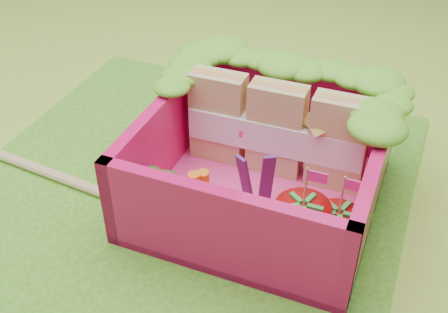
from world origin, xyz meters
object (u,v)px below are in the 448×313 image
at_px(broccoli, 166,183).
at_px(strawberry_left, 301,226).
at_px(strawberry_right, 336,230).
at_px(chopsticks, 31,166).
at_px(bento_box, 262,162).
at_px(sandwich_stack, 277,130).

height_order(broccoli, strawberry_left, strawberry_left).
relative_size(broccoli, strawberry_right, 0.70).
height_order(broccoli, chopsticks, broccoli).
height_order(bento_box, strawberry_left, strawberry_left).
distance_m(bento_box, broccoli, 0.55).
xyz_separation_m(sandwich_stack, strawberry_right, (0.49, -0.52, -0.16)).
xyz_separation_m(sandwich_stack, chopsticks, (-1.44, -0.53, -0.31)).
height_order(bento_box, chopsticks, bento_box).
xyz_separation_m(strawberry_left, chopsticks, (-1.77, 0.06, -0.17)).
bearing_deg(strawberry_right, chopsticks, -179.96).
bearing_deg(bento_box, chopsticks, -169.15).
relative_size(strawberry_left, strawberry_right, 1.10).
relative_size(bento_box, strawberry_right, 2.71).
height_order(sandwich_stack, strawberry_right, sandwich_stack).
bearing_deg(bento_box, strawberry_left, -45.68).
height_order(bento_box, strawberry_right, bento_box).
bearing_deg(bento_box, strawberry_right, -28.76).
xyz_separation_m(broccoli, strawberry_right, (0.95, 0.05, -0.06)).
xyz_separation_m(bento_box, strawberry_left, (0.33, -0.34, -0.08)).
relative_size(sandwich_stack, strawberry_left, 2.03).
distance_m(sandwich_stack, chopsticks, 1.57).
bearing_deg(strawberry_right, broccoli, -176.92).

